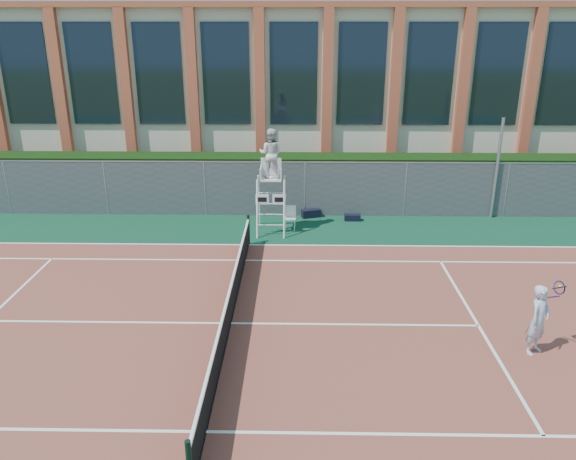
{
  "coord_description": "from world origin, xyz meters",
  "views": [
    {
      "loc": [
        1.74,
        -12.77,
        7.34
      ],
      "look_at": [
        1.44,
        3.0,
        1.51
      ],
      "focal_mm": 35.0,
      "sensor_mm": 36.0,
      "label": 1
    }
  ],
  "objects_px": {
    "umpire_chair": "(271,156)",
    "tennis_player": "(539,320)",
    "steel_pole": "(497,169)",
    "plastic_chair": "(290,216)"
  },
  "relations": [
    {
      "from": "steel_pole",
      "to": "tennis_player",
      "type": "bearing_deg",
      "value": -102.24
    },
    {
      "from": "steel_pole",
      "to": "plastic_chair",
      "type": "relative_size",
      "value": 4.45
    },
    {
      "from": "umpire_chair",
      "to": "steel_pole",
      "type": "bearing_deg",
      "value": 10.68
    },
    {
      "from": "umpire_chair",
      "to": "tennis_player",
      "type": "distance_m",
      "value": 10.74
    },
    {
      "from": "steel_pole",
      "to": "tennis_player",
      "type": "xyz_separation_m",
      "value": [
        -2.15,
        -9.9,
        -1.1
      ]
    },
    {
      "from": "plastic_chair",
      "to": "tennis_player",
      "type": "height_order",
      "value": "tennis_player"
    },
    {
      "from": "umpire_chair",
      "to": "tennis_player",
      "type": "height_order",
      "value": "umpire_chair"
    },
    {
      "from": "steel_pole",
      "to": "umpire_chair",
      "type": "relative_size",
      "value": 1.03
    },
    {
      "from": "tennis_player",
      "to": "steel_pole",
      "type": "bearing_deg",
      "value": 77.76
    },
    {
      "from": "tennis_player",
      "to": "plastic_chair",
      "type": "bearing_deg",
      "value": 125.01
    }
  ]
}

